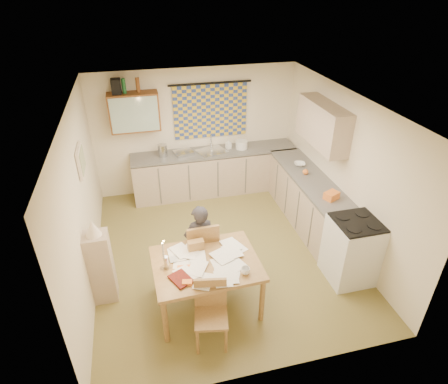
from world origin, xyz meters
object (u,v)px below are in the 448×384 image
object	(u,v)px
shelf_stand	(101,267)
chair_far	(201,258)
counter_back	(215,172)
counter_right	(314,207)
dining_table	(207,283)
person	(200,243)
stove	(352,250)

from	to	relation	value
shelf_stand	chair_far	bearing A→B (deg)	5.02
counter_back	counter_right	distance (m)	2.22
dining_table	counter_right	bearing A→B (deg)	28.72
counter_back	person	distance (m)	2.59
shelf_stand	counter_right	bearing A→B (deg)	13.03
stove	chair_far	world-z (taller)	stove
counter_right	chair_far	bearing A→B (deg)	-161.95
dining_table	shelf_stand	distance (m)	1.45
counter_right	shelf_stand	xyz separation A→B (m)	(-3.54, -0.82, 0.10)
counter_back	stove	world-z (taller)	stove
counter_back	counter_right	bearing A→B (deg)	-51.15
stove	person	world-z (taller)	person
counter_right	stove	world-z (taller)	stove
counter_right	person	size ratio (longest dim) A/B	2.33
stove	person	bearing A→B (deg)	166.50
person	shelf_stand	xyz separation A→B (m)	(-1.38, -0.08, -0.09)
stove	person	xyz separation A→B (m)	(-2.16, 0.52, 0.13)
counter_back	person	size ratio (longest dim) A/B	2.61
dining_table	person	bearing A→B (deg)	85.93
stove	person	distance (m)	2.22
dining_table	person	size ratio (longest dim) A/B	1.11
counter_right	chair_far	distance (m)	2.25
counter_back	person	bearing A→B (deg)	-107.22
stove	dining_table	size ratio (longest dim) A/B	0.72
counter_back	shelf_stand	world-z (taller)	shelf_stand
chair_far	person	distance (m)	0.32
counter_right	dining_table	size ratio (longest dim) A/B	2.10
person	stove	bearing A→B (deg)	159.00
counter_right	counter_back	bearing A→B (deg)	128.85
counter_right	person	xyz separation A→B (m)	(-2.16, -0.74, 0.18)
counter_right	shelf_stand	world-z (taller)	shelf_stand
chair_far	counter_right	bearing A→B (deg)	-163.89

